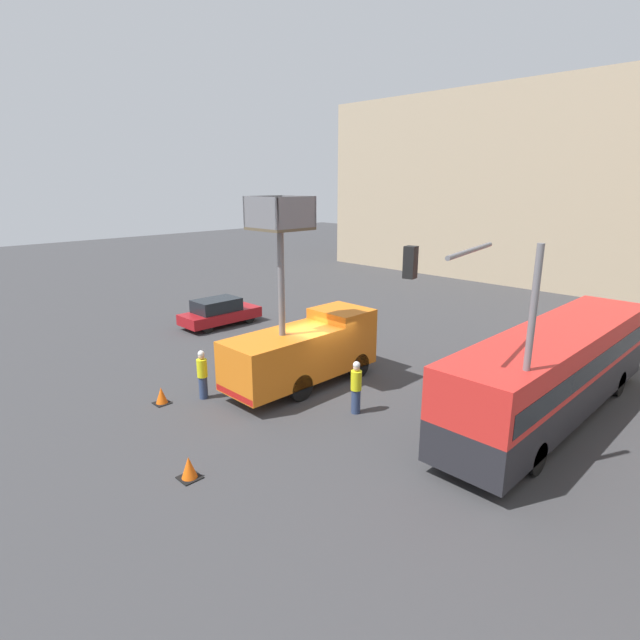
{
  "coord_description": "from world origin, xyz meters",
  "views": [
    {
      "loc": [
        12.95,
        -13.11,
        7.77
      ],
      "look_at": [
        -0.59,
        0.35,
        2.51
      ],
      "focal_mm": 28.0,
      "sensor_mm": 36.0,
      "label": 1
    }
  ],
  "objects_px": {
    "road_worker_directing": "(356,387)",
    "traffic_cone_mid_road": "(161,396)",
    "road_worker_near_truck": "(202,374)",
    "traffic_cone_near_truck": "(189,468)",
    "utility_truck": "(304,347)",
    "city_bus": "(555,367)",
    "traffic_light_pole": "(484,320)",
    "parked_car_curbside": "(219,312)"
  },
  "relations": [
    {
      "from": "road_worker_directing",
      "to": "traffic_cone_mid_road",
      "type": "relative_size",
      "value": 3.05
    },
    {
      "from": "road_worker_directing",
      "to": "road_worker_near_truck",
      "type": "bearing_deg",
      "value": 145.72
    },
    {
      "from": "traffic_cone_near_truck",
      "to": "utility_truck",
      "type": "bearing_deg",
      "value": 110.98
    },
    {
      "from": "road_worker_near_truck",
      "to": "traffic_cone_near_truck",
      "type": "bearing_deg",
      "value": -5.77
    },
    {
      "from": "city_bus",
      "to": "traffic_cone_near_truck",
      "type": "distance_m",
      "value": 12.06
    },
    {
      "from": "city_bus",
      "to": "traffic_cone_mid_road",
      "type": "height_order",
      "value": "city_bus"
    },
    {
      "from": "traffic_light_pole",
      "to": "traffic_cone_mid_road",
      "type": "height_order",
      "value": "traffic_light_pole"
    },
    {
      "from": "city_bus",
      "to": "traffic_light_pole",
      "type": "height_order",
      "value": "traffic_light_pole"
    },
    {
      "from": "utility_truck",
      "to": "traffic_cone_mid_road",
      "type": "bearing_deg",
      "value": -116.08
    },
    {
      "from": "city_bus",
      "to": "road_worker_near_truck",
      "type": "height_order",
      "value": "city_bus"
    },
    {
      "from": "city_bus",
      "to": "parked_car_curbside",
      "type": "height_order",
      "value": "city_bus"
    },
    {
      "from": "road_worker_directing",
      "to": "parked_car_curbside",
      "type": "distance_m",
      "value": 13.06
    },
    {
      "from": "road_worker_directing",
      "to": "traffic_cone_near_truck",
      "type": "xyz_separation_m",
      "value": [
        -0.54,
        -6.23,
        -0.66
      ]
    },
    {
      "from": "road_worker_near_truck",
      "to": "parked_car_curbside",
      "type": "relative_size",
      "value": 0.42
    },
    {
      "from": "road_worker_directing",
      "to": "parked_car_curbside",
      "type": "bearing_deg",
      "value": 100.08
    },
    {
      "from": "city_bus",
      "to": "road_worker_directing",
      "type": "distance_m",
      "value": 6.66
    },
    {
      "from": "traffic_light_pole",
      "to": "traffic_cone_near_truck",
      "type": "relative_size",
      "value": 9.89
    },
    {
      "from": "road_worker_near_truck",
      "to": "city_bus",
      "type": "bearing_deg",
      "value": 68.13
    },
    {
      "from": "traffic_light_pole",
      "to": "parked_car_curbside",
      "type": "xyz_separation_m",
      "value": [
        -17.28,
        3.13,
        -3.53
      ]
    },
    {
      "from": "traffic_cone_near_truck",
      "to": "traffic_cone_mid_road",
      "type": "xyz_separation_m",
      "value": [
        -4.95,
        1.79,
        -0.01
      ]
    },
    {
      "from": "traffic_cone_mid_road",
      "to": "parked_car_curbside",
      "type": "distance_m",
      "value": 10.34
    },
    {
      "from": "road_worker_directing",
      "to": "traffic_cone_near_truck",
      "type": "relative_size",
      "value": 2.95
    },
    {
      "from": "traffic_cone_mid_road",
      "to": "road_worker_directing",
      "type": "bearing_deg",
      "value": 38.99
    },
    {
      "from": "parked_car_curbside",
      "to": "traffic_cone_mid_road",
      "type": "bearing_deg",
      "value": -45.42
    },
    {
      "from": "traffic_cone_mid_road",
      "to": "road_worker_near_truck",
      "type": "bearing_deg",
      "value": 63.58
    },
    {
      "from": "traffic_cone_mid_road",
      "to": "parked_car_curbside",
      "type": "xyz_separation_m",
      "value": [
        -7.25,
        7.36,
        0.48
      ]
    },
    {
      "from": "road_worker_directing",
      "to": "traffic_light_pole",
      "type": "bearing_deg",
      "value": -69.69
    },
    {
      "from": "city_bus",
      "to": "traffic_light_pole",
      "type": "relative_size",
      "value": 1.89
    },
    {
      "from": "utility_truck",
      "to": "parked_car_curbside",
      "type": "bearing_deg",
      "value": 165.57
    },
    {
      "from": "utility_truck",
      "to": "city_bus",
      "type": "relative_size",
      "value": 0.61
    },
    {
      "from": "utility_truck",
      "to": "traffic_light_pole",
      "type": "relative_size",
      "value": 1.15
    },
    {
      "from": "city_bus",
      "to": "road_worker_directing",
      "type": "height_order",
      "value": "city_bus"
    },
    {
      "from": "road_worker_near_truck",
      "to": "parked_car_curbside",
      "type": "xyz_separation_m",
      "value": [
        -7.92,
        6.01,
        -0.17
      ]
    },
    {
      "from": "utility_truck",
      "to": "road_worker_near_truck",
      "type": "distance_m",
      "value": 3.98
    },
    {
      "from": "traffic_cone_near_truck",
      "to": "traffic_cone_mid_road",
      "type": "bearing_deg",
      "value": 160.06
    },
    {
      "from": "traffic_light_pole",
      "to": "parked_car_curbside",
      "type": "distance_m",
      "value": 17.92
    },
    {
      "from": "traffic_light_pole",
      "to": "parked_car_curbside",
      "type": "height_order",
      "value": "traffic_light_pole"
    },
    {
      "from": "road_worker_near_truck",
      "to": "utility_truck",
      "type": "bearing_deg",
      "value": 94.53
    },
    {
      "from": "traffic_light_pole",
      "to": "road_worker_directing",
      "type": "relative_size",
      "value": 3.35
    },
    {
      "from": "road_worker_near_truck",
      "to": "parked_car_curbside",
      "type": "height_order",
      "value": "road_worker_near_truck"
    },
    {
      "from": "road_worker_near_truck",
      "to": "parked_car_curbside",
      "type": "bearing_deg",
      "value": 173.27
    },
    {
      "from": "parked_car_curbside",
      "to": "city_bus",
      "type": "bearing_deg",
      "value": 4.84
    }
  ]
}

